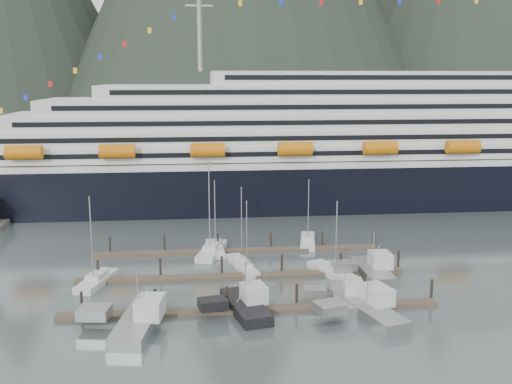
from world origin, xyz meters
TOP-DOWN VIEW (x-y plane):
  - ground at (0.00, 0.00)m, footprint 1600.00×1600.00m
  - cruise_ship at (30.03, 54.94)m, footprint 210.00×30.40m
  - dock_near at (-4.93, -9.95)m, footprint 48.18×2.28m
  - dock_mid at (-4.93, 3.05)m, footprint 48.18×2.28m
  - dock_far at (-4.93, 16.05)m, footprint 48.18×2.28m
  - sailboat_a at (-25.94, 2.30)m, footprint 5.27×9.72m
  - sailboat_b at (-4.94, 8.47)m, footprint 4.08×8.94m
  - sailboat_c at (-4.36, 5.88)m, footprint 4.00×8.40m
  - sailboat_e at (-9.16, 15.49)m, footprint 5.75×11.47m
  - sailboat_f at (-8.54, 16.77)m, footprint 3.06×9.57m
  - sailboat_g at (8.03, 19.99)m, footprint 4.45×10.40m
  - sailboat_h at (8.37, 2.93)m, footprint 6.06×9.86m
  - trawler_a at (-18.82, -13.27)m, footprint 10.44×14.36m
  - trawler_b at (-5.84, -10.07)m, footprint 9.06×11.64m
  - trawler_c at (9.16, -12.27)m, footprint 10.78×14.40m
  - trawler_d at (7.43, -8.08)m, footprint 8.05×10.83m
  - trawler_e at (14.16, 1.88)m, footprint 8.77×11.52m

SIDE VIEW (x-z plane):
  - ground at x=0.00m, z-range 0.00..0.00m
  - dock_near at x=-4.93m, z-range -1.29..1.91m
  - dock_mid at x=-4.93m, z-range -1.29..1.91m
  - dock_far at x=-4.93m, z-range -1.29..1.91m
  - sailboat_c at x=-4.36m, z-range -5.35..6.13m
  - sailboat_g at x=8.03m, z-range -5.67..6.47m
  - sailboat_b at x=-4.94m, z-range -6.16..6.97m
  - sailboat_h at x=8.37m, z-range -5.54..6.38m
  - sailboat_f at x=-8.54m, z-range -6.02..6.86m
  - sailboat_a at x=-25.94m, z-range -6.31..7.16m
  - sailboat_e at x=-9.16m, z-range -7.71..8.62m
  - trawler_d at x=7.43m, z-range -2.29..3.94m
  - trawler_c at x=9.16m, z-range -2.66..4.47m
  - trawler_b at x=-5.84m, z-range -2.70..4.53m
  - trawler_e at x=14.16m, z-range -2.80..4.68m
  - trawler_a at x=-18.82m, z-range -2.89..4.80m
  - cruise_ship at x=30.03m, z-range -13.11..37.19m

